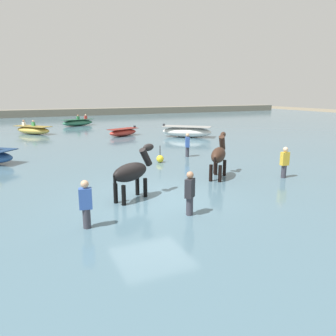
{
  "coord_description": "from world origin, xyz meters",
  "views": [
    {
      "loc": [
        -3.67,
        -9.45,
        3.77
      ],
      "look_at": [
        1.44,
        1.82,
        0.86
      ],
      "focal_mm": 34.61,
      "sensor_mm": 36.0,
      "label": 1
    }
  ],
  "objects_px": {
    "person_spectator_far": "(284,165)",
    "person_onlooker_left": "(187,147)",
    "person_onlooker_right": "(190,198)",
    "horse_lead_black": "(132,173)",
    "boat_mid_channel": "(187,132)",
    "channel_buoy": "(160,159)",
    "boat_far_offshore": "(33,130)",
    "horse_trailing_dark_bay": "(219,156)",
    "boat_near_starboard": "(123,132)",
    "boat_far_inshore": "(78,122)",
    "person_wading_close": "(86,209)"
  },
  "relations": [
    {
      "from": "boat_far_inshore",
      "to": "boat_far_offshore",
      "type": "relative_size",
      "value": 1.01
    },
    {
      "from": "person_spectator_far",
      "to": "channel_buoy",
      "type": "height_order",
      "value": "person_spectator_far"
    },
    {
      "from": "person_spectator_far",
      "to": "person_onlooker_left",
      "type": "height_order",
      "value": "same"
    },
    {
      "from": "boat_near_starboard",
      "to": "channel_buoy",
      "type": "height_order",
      "value": "channel_buoy"
    },
    {
      "from": "horse_trailing_dark_bay",
      "to": "boat_far_offshore",
      "type": "xyz_separation_m",
      "value": [
        -6.27,
        18.32,
        -0.57
      ]
    },
    {
      "from": "horse_trailing_dark_bay",
      "to": "boat_near_starboard",
      "type": "xyz_separation_m",
      "value": [
        0.21,
        14.09,
        -0.62
      ]
    },
    {
      "from": "horse_lead_black",
      "to": "boat_far_offshore",
      "type": "xyz_separation_m",
      "value": [
        -2.24,
        19.47,
        -0.54
      ]
    },
    {
      "from": "horse_trailing_dark_bay",
      "to": "boat_mid_channel",
      "type": "height_order",
      "value": "horse_trailing_dark_bay"
    },
    {
      "from": "horse_lead_black",
      "to": "person_wading_close",
      "type": "height_order",
      "value": "horse_lead_black"
    },
    {
      "from": "horse_trailing_dark_bay",
      "to": "boat_mid_channel",
      "type": "xyz_separation_m",
      "value": [
        4.51,
        11.39,
        -0.49
      ]
    },
    {
      "from": "horse_trailing_dark_bay",
      "to": "boat_far_inshore",
      "type": "xyz_separation_m",
      "value": [
        -1.77,
        23.68,
        -0.57
      ]
    },
    {
      "from": "person_wading_close",
      "to": "person_onlooker_left",
      "type": "height_order",
      "value": "same"
    },
    {
      "from": "horse_lead_black",
      "to": "boat_near_starboard",
      "type": "distance_m",
      "value": 15.83
    },
    {
      "from": "boat_mid_channel",
      "to": "person_spectator_far",
      "type": "height_order",
      "value": "person_spectator_far"
    },
    {
      "from": "boat_far_offshore",
      "to": "boat_near_starboard",
      "type": "relative_size",
      "value": 1.24
    },
    {
      "from": "boat_mid_channel",
      "to": "channel_buoy",
      "type": "relative_size",
      "value": 4.6
    },
    {
      "from": "horse_trailing_dark_bay",
      "to": "channel_buoy",
      "type": "xyz_separation_m",
      "value": [
        -1.0,
        3.69,
        -0.72
      ]
    },
    {
      "from": "person_onlooker_right",
      "to": "person_spectator_far",
      "type": "height_order",
      "value": "same"
    },
    {
      "from": "boat_mid_channel",
      "to": "person_wading_close",
      "type": "xyz_separation_m",
      "value": [
        -10.33,
        -14.25,
        0.1
      ]
    },
    {
      "from": "horse_trailing_dark_bay",
      "to": "boat_near_starboard",
      "type": "bearing_deg",
      "value": 89.14
    },
    {
      "from": "boat_near_starboard",
      "to": "person_wading_close",
      "type": "relative_size",
      "value": 1.7
    },
    {
      "from": "person_wading_close",
      "to": "horse_lead_black",
      "type": "bearing_deg",
      "value": 43.56
    },
    {
      "from": "boat_far_offshore",
      "to": "person_onlooker_right",
      "type": "xyz_separation_m",
      "value": [
        3.27,
        -21.46,
        0.17
      ]
    },
    {
      "from": "horse_trailing_dark_bay",
      "to": "person_wading_close",
      "type": "bearing_deg",
      "value": -153.85
    },
    {
      "from": "boat_far_inshore",
      "to": "channel_buoy",
      "type": "height_order",
      "value": "boat_far_inshore"
    },
    {
      "from": "person_spectator_far",
      "to": "person_onlooker_left",
      "type": "distance_m",
      "value": 5.74
    },
    {
      "from": "boat_far_offshore",
      "to": "boat_mid_channel",
      "type": "relative_size",
      "value": 0.89
    },
    {
      "from": "boat_far_inshore",
      "to": "person_wading_close",
      "type": "relative_size",
      "value": 2.14
    },
    {
      "from": "person_spectator_far",
      "to": "boat_mid_channel",
      "type": "bearing_deg",
      "value": 80.58
    },
    {
      "from": "boat_far_offshore",
      "to": "channel_buoy",
      "type": "distance_m",
      "value": 15.55
    },
    {
      "from": "boat_mid_channel",
      "to": "person_onlooker_right",
      "type": "bearing_deg",
      "value": -117.29
    },
    {
      "from": "horse_lead_black",
      "to": "person_onlooker_right",
      "type": "height_order",
      "value": "horse_lead_black"
    },
    {
      "from": "boat_mid_channel",
      "to": "person_onlooker_right",
      "type": "height_order",
      "value": "person_onlooker_right"
    },
    {
      "from": "boat_near_starboard",
      "to": "horse_lead_black",
      "type": "bearing_deg",
      "value": -105.54
    },
    {
      "from": "boat_far_offshore",
      "to": "channel_buoy",
      "type": "xyz_separation_m",
      "value": [
        5.26,
        -14.63,
        -0.15
      ]
    },
    {
      "from": "horse_lead_black",
      "to": "boat_mid_channel",
      "type": "bearing_deg",
      "value": 55.78
    },
    {
      "from": "channel_buoy",
      "to": "boat_near_starboard",
      "type": "bearing_deg",
      "value": 83.33
    },
    {
      "from": "horse_lead_black",
      "to": "boat_mid_channel",
      "type": "relative_size",
      "value": 0.54
    },
    {
      "from": "person_onlooker_right",
      "to": "person_spectator_far",
      "type": "relative_size",
      "value": 1.0
    },
    {
      "from": "person_onlooker_right",
      "to": "channel_buoy",
      "type": "relative_size",
      "value": 1.94
    },
    {
      "from": "boat_far_inshore",
      "to": "person_wading_close",
      "type": "xyz_separation_m",
      "value": [
        -4.05,
        -26.54,
        0.17
      ]
    },
    {
      "from": "person_onlooker_left",
      "to": "person_onlooker_right",
      "type": "bearing_deg",
      "value": -117.26
    },
    {
      "from": "horse_lead_black",
      "to": "person_onlooker_right",
      "type": "relative_size",
      "value": 1.28
    },
    {
      "from": "boat_near_starboard",
      "to": "person_onlooker_right",
      "type": "bearing_deg",
      "value": -100.53
    },
    {
      "from": "boat_mid_channel",
      "to": "channel_buoy",
      "type": "height_order",
      "value": "boat_mid_channel"
    },
    {
      "from": "horse_trailing_dark_bay",
      "to": "person_spectator_far",
      "type": "bearing_deg",
      "value": -24.28
    },
    {
      "from": "boat_far_inshore",
      "to": "boat_mid_channel",
      "type": "bearing_deg",
      "value": -62.93
    },
    {
      "from": "person_wading_close",
      "to": "channel_buoy",
      "type": "bearing_deg",
      "value": 53.65
    },
    {
      "from": "horse_trailing_dark_bay",
      "to": "channel_buoy",
      "type": "distance_m",
      "value": 3.89
    },
    {
      "from": "person_wading_close",
      "to": "channel_buoy",
      "type": "xyz_separation_m",
      "value": [
        4.82,
        6.55,
        -0.32
      ]
    }
  ]
}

